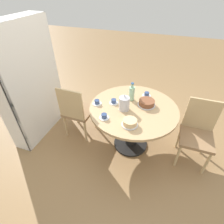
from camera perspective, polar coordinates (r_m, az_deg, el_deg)
ground_plane at (r=2.85m, az=5.98°, el=-10.33°), size 14.00×14.00×0.00m
dining_table at (r=2.47m, az=6.81°, el=-1.64°), size 1.19×1.19×0.73m
chair_a at (r=2.59m, az=26.11°, el=-5.90°), size 0.42×0.42×0.92m
chair_b at (r=2.74m, az=-11.44°, el=0.48°), size 0.43×0.43×0.92m
bookshelf at (r=2.87m, az=-24.71°, el=7.66°), size 1.04×0.28×1.74m
coffee_pot at (r=2.26m, az=4.02°, el=2.93°), size 0.14×0.14×0.22m
water_bottle at (r=2.46m, az=6.46°, el=6.16°), size 0.08×0.08×0.27m
cake_main at (r=2.41m, az=11.24°, el=2.93°), size 0.24×0.24×0.08m
cake_second at (r=2.06m, az=5.85°, el=-3.44°), size 0.20×0.20×0.08m
cup_a at (r=2.42m, az=0.57°, el=3.42°), size 0.13×0.13×0.06m
cup_b at (r=2.62m, az=11.23°, el=5.62°), size 0.13×0.13×0.06m
cup_c at (r=2.41m, az=-4.92°, el=3.15°), size 0.13×0.13×0.06m
cup_d at (r=2.16m, az=-2.58°, el=-1.46°), size 0.13×0.13×0.06m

